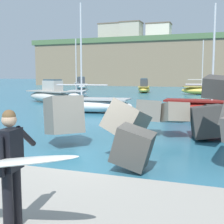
# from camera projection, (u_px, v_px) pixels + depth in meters

# --- Properties ---
(ground_plane) EXTENTS (400.00, 400.00, 0.00)m
(ground_plane) POSITION_uv_depth(u_px,v_px,m) (97.00, 161.00, 9.10)
(ground_plane) COLOR #2D6B84
(walkway_path) EXTENTS (48.00, 4.40, 0.24)m
(walkway_path) POSITION_uv_depth(u_px,v_px,m) (9.00, 213.00, 5.34)
(walkway_path) COLOR #9E998E
(walkway_path) RESTS_ON ground
(breakwater_jetty) EXTENTS (27.12, 7.44, 2.69)m
(breakwater_jetty) POSITION_uv_depth(u_px,v_px,m) (193.00, 116.00, 9.83)
(breakwater_jetty) COLOR slate
(breakwater_jetty) RESTS_ON ground
(surfer_with_board) EXTENTS (2.12, 1.27, 1.78)m
(surfer_with_board) POSITION_uv_depth(u_px,v_px,m) (9.00, 163.00, 4.32)
(surfer_with_board) COLOR black
(surfer_with_board) RESTS_ON walkway_path
(boat_near_left) EXTENTS (6.30, 2.32, 7.28)m
(boat_near_left) POSITION_uv_depth(u_px,v_px,m) (88.00, 104.00, 21.07)
(boat_near_left) COLOR white
(boat_near_left) RESTS_ON ground
(boat_near_centre) EXTENTS (6.49, 3.45, 7.08)m
(boat_near_centre) POSITION_uv_depth(u_px,v_px,m) (205.00, 90.00, 40.62)
(boat_near_centre) COLOR #EAC64C
(boat_near_centre) RESTS_ON ground
(boat_near_right) EXTENTS (4.46, 5.45, 2.31)m
(boat_near_right) POSITION_uv_depth(u_px,v_px,m) (81.00, 85.00, 57.13)
(boat_near_right) COLOR beige
(boat_near_right) RESTS_ON ground
(boat_mid_centre) EXTENTS (3.28, 4.73, 6.59)m
(boat_mid_centre) POSITION_uv_depth(u_px,v_px,m) (77.00, 93.00, 35.38)
(boat_mid_centre) COLOR white
(boat_mid_centre) RESTS_ON ground
(boat_mid_right) EXTENTS (5.01, 1.76, 6.47)m
(boat_mid_right) POSITION_uv_depth(u_px,v_px,m) (205.00, 108.00, 17.86)
(boat_mid_right) COLOR maroon
(boat_mid_right) RESTS_ON ground
(boat_far_left) EXTENTS (2.57, 4.82, 2.11)m
(boat_far_left) POSITION_uv_depth(u_px,v_px,m) (144.00, 88.00, 45.25)
(boat_far_left) COLOR #EAC64C
(boat_far_left) RESTS_ON ground
(boat_far_centre) EXTENTS (5.90, 3.70, 2.16)m
(boat_far_centre) POSITION_uv_depth(u_px,v_px,m) (50.00, 95.00, 28.52)
(boat_far_centre) COLOR beige
(boat_far_centre) RESTS_ON ground
(headland_bluff) EXTENTS (76.81, 31.29, 11.55)m
(headland_bluff) POSITION_uv_depth(u_px,v_px,m) (189.00, 63.00, 82.42)
(headland_bluff) COLOR #847056
(headland_bluff) RESTS_ON ground
(station_building_west) EXTENTS (5.74, 4.78, 5.38)m
(station_building_west) POSITION_uv_depth(u_px,v_px,m) (131.00, 32.00, 83.93)
(station_building_west) COLOR #B2ADA3
(station_building_west) RESTS_ON headland_bluff
(station_building_central) EXTENTS (6.76, 4.53, 5.25)m
(station_building_central) POSITION_uv_depth(u_px,v_px,m) (159.00, 33.00, 85.27)
(station_building_central) COLOR silver
(station_building_central) RESTS_ON headland_bluff
(station_building_east) EXTENTS (8.38, 4.67, 5.95)m
(station_building_east) POSITION_uv_depth(u_px,v_px,m) (113.00, 34.00, 89.80)
(station_building_east) COLOR #B2ADA3
(station_building_east) RESTS_ON headland_bluff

